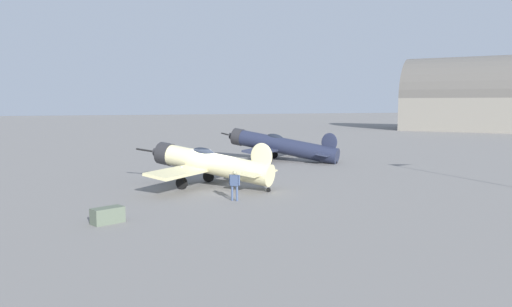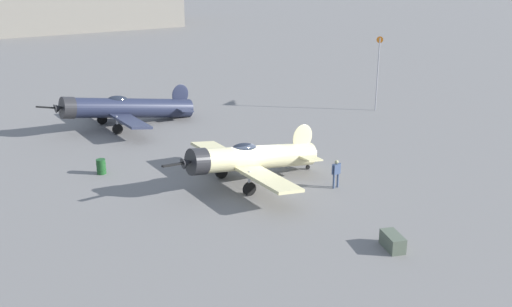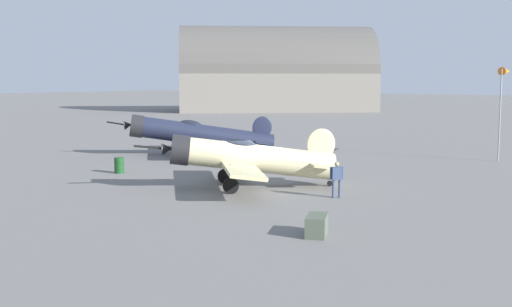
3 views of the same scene
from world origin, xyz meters
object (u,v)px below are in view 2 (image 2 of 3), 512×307
airplane_mid_apron (125,108)px  windsock_mast (380,41)px  airplane_foreground (249,158)px  fuel_drum (101,167)px  equipment_crate (393,241)px  ground_crew_mechanic (336,171)px

airplane_mid_apron → windsock_mast: (-19.60, -9.68, 4.41)m
airplane_foreground → windsock_mast: (-7.60, -19.90, 4.31)m
airplane_foreground → fuel_drum: (9.45, 0.10, -1.11)m
equipment_crate → windsock_mast: windsock_mast is taller
airplane_foreground → windsock_mast: bearing=-154.0°
airplane_mid_apron → equipment_crate: bearing=95.4°
ground_crew_mechanic → equipment_crate: (-3.05, 7.14, -0.68)m
windsock_mast → ground_crew_mechanic: bearing=82.9°
ground_crew_mechanic → airplane_foreground: bearing=-132.4°
ground_crew_mechanic → windsock_mast: bearing=128.3°
airplane_foreground → equipment_crate: airplane_foreground is taller
fuel_drum → windsock_mast: bearing=-130.5°
airplane_mid_apron → equipment_crate: (-20.20, 17.15, -1.11)m
ground_crew_mechanic → equipment_crate: size_ratio=1.07×
airplane_mid_apron → equipment_crate: 26.52m
windsock_mast → equipment_crate: bearing=91.3°
airplane_foreground → airplane_mid_apron: bearing=-83.5°
airplane_mid_apron → ground_crew_mechanic: bearing=105.4°
ground_crew_mechanic → fuel_drum: ground_crew_mechanic is taller
airplane_foreground → equipment_crate: 10.81m
airplane_foreground → airplane_mid_apron: airplane_foreground is taller
fuel_drum → airplane_mid_apron: bearing=-76.1°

